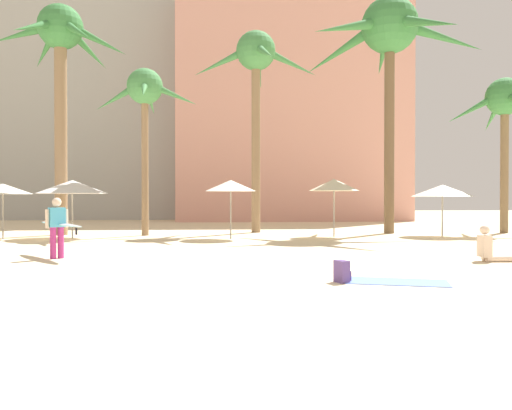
# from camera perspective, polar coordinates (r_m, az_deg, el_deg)

# --- Properties ---
(ground) EXTENTS (120.00, 120.00, 0.00)m
(ground) POSITION_cam_1_polar(r_m,az_deg,el_deg) (7.11, 6.51, -12.27)
(ground) COLOR beige
(hotel_pink) EXTENTS (16.49, 9.15, 16.55)m
(hotel_pink) POSITION_cam_1_polar(r_m,az_deg,el_deg) (40.43, 3.55, 10.23)
(hotel_pink) COLOR #DB9989
(hotel_pink) RESTS_ON ground
(hotel_tower_gray) EXTENTS (19.89, 11.72, 31.89)m
(hotel_tower_gray) POSITION_cam_1_polar(r_m,az_deg,el_deg) (47.83, -13.89, 18.16)
(hotel_tower_gray) COLOR #A8A8A3
(hotel_tower_gray) RESTS_ON ground
(palm_tree_far_left) EXTENTS (8.42, 8.52, 10.78)m
(palm_tree_far_left) POSITION_cam_1_polar(r_m,az_deg,el_deg) (25.52, 14.44, 17.49)
(palm_tree_far_left) COLOR brown
(palm_tree_far_left) RESTS_ON ground
(palm_tree_left) EXTENTS (5.97, 5.39, 10.07)m
(palm_tree_left) POSITION_cam_1_polar(r_m,az_deg,el_deg) (25.07, -20.71, 15.60)
(palm_tree_left) COLOR #896B4C
(palm_tree_left) RESTS_ON ground
(palm_tree_center) EXTENTS (5.99, 5.95, 9.45)m
(palm_tree_center) POSITION_cam_1_polar(r_m,az_deg,el_deg) (25.11, 0.05, 14.97)
(palm_tree_center) COLOR #896B4C
(palm_tree_center) RESTS_ON ground
(palm_tree_right) EXTENTS (5.51, 5.36, 7.17)m
(palm_tree_right) POSITION_cam_1_polar(r_m,az_deg,el_deg) (26.91, 25.72, 9.74)
(palm_tree_right) COLOR brown
(palm_tree_right) RESTS_ON ground
(palm_tree_far_right) EXTENTS (4.51, 4.58, 7.20)m
(palm_tree_far_right) POSITION_cam_1_polar(r_m,az_deg,el_deg) (23.25, -12.11, 11.60)
(palm_tree_far_right) COLOR #896B4C
(palm_tree_far_right) RESTS_ON ground
(cafe_umbrella_0) EXTENTS (2.57, 2.57, 2.18)m
(cafe_umbrella_0) POSITION_cam_1_polar(r_m,az_deg,el_deg) (23.12, 19.84, 1.50)
(cafe_umbrella_0) COLOR gray
(cafe_umbrella_0) RESTS_ON ground
(cafe_umbrella_1) EXTENTS (2.09, 2.09, 2.40)m
(cafe_umbrella_1) POSITION_cam_1_polar(r_m,az_deg,el_deg) (21.60, 8.59, 2.19)
(cafe_umbrella_1) COLOR gray
(cafe_umbrella_1) RESTS_ON ground
(cafe_umbrella_2) EXTENTS (2.02, 2.02, 2.32)m
(cafe_umbrella_2) POSITION_cam_1_polar(r_m,az_deg,el_deg) (20.35, -2.80, 2.13)
(cafe_umbrella_2) COLOR gray
(cafe_umbrella_2) RESTS_ON ground
(cafe_umbrella_3) EXTENTS (2.25, 2.25, 2.18)m
(cafe_umbrella_3) POSITION_cam_1_polar(r_m,az_deg,el_deg) (22.61, -26.11, 1.60)
(cafe_umbrella_3) COLOR gray
(cafe_umbrella_3) RESTS_ON ground
(cafe_umbrella_4) EXTENTS (2.80, 2.80, 2.34)m
(cafe_umbrella_4) POSITION_cam_1_polar(r_m,az_deg,el_deg) (22.11, -19.58, 1.90)
(cafe_umbrella_4) COLOR gray
(cafe_umbrella_4) RESTS_ON ground
(beach_towel) EXTENTS (2.08, 1.43, 0.01)m
(beach_towel) POSITION_cam_1_polar(r_m,az_deg,el_deg) (10.33, 15.24, -8.16)
(beach_towel) COLOR #6684E0
(beach_towel) RESTS_ON ground
(backpack) EXTENTS (0.31, 0.34, 0.42)m
(backpack) POSITION_cam_1_polar(r_m,az_deg,el_deg) (10.05, 9.47, -7.27)
(backpack) COLOR #59407C
(backpack) RESTS_ON ground
(person_mid_left) EXTENTS (0.91, 0.42, 0.93)m
(person_mid_left) POSITION_cam_1_polar(r_m,az_deg,el_deg) (14.42, 24.40, -4.40)
(person_mid_left) COLOR beige
(person_mid_left) RESTS_ON ground
(person_near_left) EXTENTS (2.00, 2.59, 1.62)m
(person_near_left) POSITION_cam_1_polar(r_m,az_deg,el_deg) (14.87, -20.91, -2.04)
(person_near_left) COLOR #B7337F
(person_near_left) RESTS_ON ground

